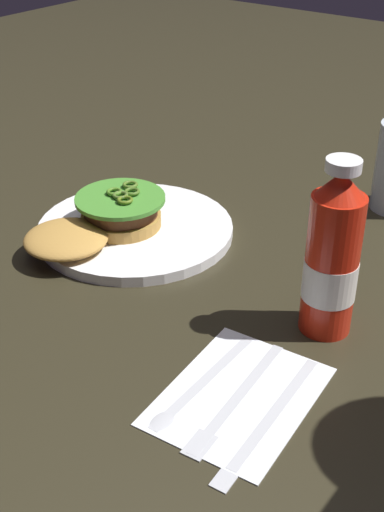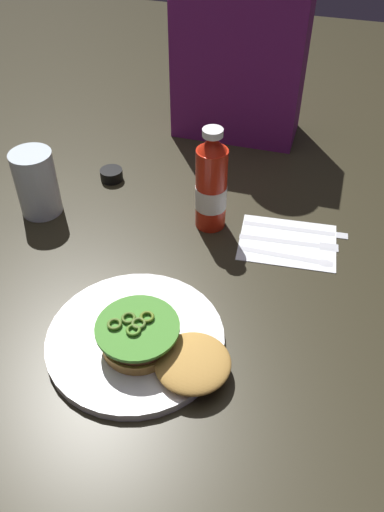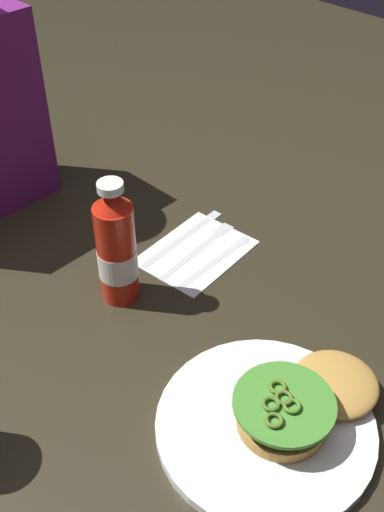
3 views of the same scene
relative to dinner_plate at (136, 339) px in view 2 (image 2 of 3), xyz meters
name	(u,v)px [view 2 (image 2 of 3)]	position (x,y,z in m)	size (l,w,h in m)	color
ground_plane	(138,269)	(-0.06, 0.16, -0.01)	(3.00, 3.00, 0.00)	#2A2618
dinner_plate	(136,339)	(0.00, 0.00, 0.00)	(0.29, 0.29, 0.02)	white
burger_sandwich	(158,345)	(0.05, -0.02, 0.03)	(0.22, 0.14, 0.05)	#B5843C
ketchup_bottle	(211,185)	(0.04, 0.33, 0.09)	(0.06, 0.06, 0.21)	red
water_glass	(36,183)	(-0.31, 0.27, 0.06)	(0.08, 0.08, 0.14)	silver
condiment_cup	(111,175)	(-0.22, 0.42, 0.00)	(0.05, 0.05, 0.03)	black
napkin	(288,242)	(0.20, 0.31, -0.01)	(0.19, 0.14, 0.00)	white
spoon_utensil	(301,258)	(0.23, 0.27, 0.00)	(0.18, 0.03, 0.00)	silver
fork_utensil	(298,242)	(0.22, 0.32, 0.00)	(0.19, 0.03, 0.00)	silver
butter_knife	(302,229)	(0.22, 0.36, 0.00)	(0.21, 0.03, 0.00)	silver
diner_person	(241,43)	(0.00, 0.72, 0.22)	(0.30, 0.15, 0.51)	#691D67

